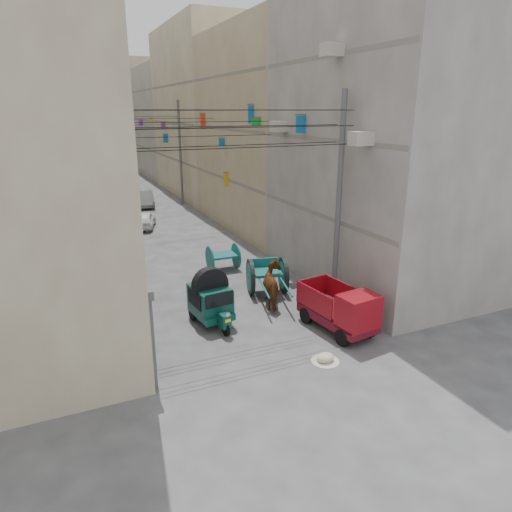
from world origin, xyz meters
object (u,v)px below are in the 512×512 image
auto_rickshaw (211,299)px  tonga_cart (267,275)px  distant_car_grey (145,199)px  feed_sack (325,358)px  distant_car_green (111,178)px  mini_truck (344,312)px  horse (275,286)px  distant_car_white (144,220)px  second_cart (223,256)px

auto_rickshaw → tonga_cart: auto_rickshaw is taller
distant_car_grey → feed_sack: bearing=-82.4°
auto_rickshaw → distant_car_grey: (1.84, 21.82, -0.33)m
distant_car_grey → distant_car_green: distant_car_grey is taller
mini_truck → distant_car_green: mini_truck is taller
tonga_cart → horse: (-0.26, -1.23, 0.03)m
mini_truck → horse: bearing=101.8°
horse → distant_car_green: horse is taller
horse → distant_car_grey: (-0.92, 21.34, -0.20)m
feed_sack → horse: (0.46, 4.43, 0.68)m
mini_truck → horse: size_ratio=1.61×
horse → distant_car_white: 14.57m
distant_car_grey → auto_rickshaw: bearing=-88.3°
distant_car_white → distant_car_grey: 7.08m
horse → mini_truck: bearing=124.1°
tonga_cart → distant_car_white: (-2.54, 13.16, -0.24)m
distant_car_grey → mini_truck: bearing=-78.8°
horse → distant_car_green: size_ratio=0.49×
second_cart → distant_car_white: (-1.88, 9.67, -0.12)m
auto_rickshaw → horse: horse is taller
horse → tonga_cart: bearing=-86.7°
distant_car_green → auto_rickshaw: bearing=70.3°
auto_rickshaw → second_cart: size_ratio=1.65×
mini_truck → distant_car_white: mini_truck is taller
distant_car_grey → horse: bearing=-81.0°
tonga_cart → second_cart: tonga_cart is taller
mini_truck → second_cart: 7.98m
auto_rickshaw → second_cart: (2.36, 5.20, -0.28)m
mini_truck → feed_sack: 2.11m
feed_sack → distant_car_white: (-1.83, 18.82, 0.40)m
tonga_cart → distant_car_white: bearing=114.9°
auto_rickshaw → second_cart: auto_rickshaw is taller
feed_sack → distant_car_green: size_ratio=0.14×
auto_rickshaw → mini_truck: mini_truck is taller
mini_truck → distant_car_white: (-3.35, 17.51, -0.26)m
feed_sack → distant_car_white: 18.91m
feed_sack → horse: 4.51m
auto_rickshaw → horse: 2.81m
auto_rickshaw → feed_sack: size_ratio=4.26×
distant_car_white → distant_car_grey: (1.36, 6.95, 0.07)m
second_cart → tonga_cart: bearing=-78.7°
distant_car_white → distant_car_green: bearing=-73.7°
second_cart → distant_car_white: bearing=101.5°
mini_truck → distant_car_white: 17.83m
auto_rickshaw → distant_car_white: auto_rickshaw is taller
distant_car_grey → second_cart: bearing=-81.7°
mini_truck → feed_sack: (-1.52, -1.31, -0.66)m
horse → feed_sack: bearing=99.4°
feed_sack → distant_car_green: bearing=92.2°
mini_truck → distant_car_green: size_ratio=0.79×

